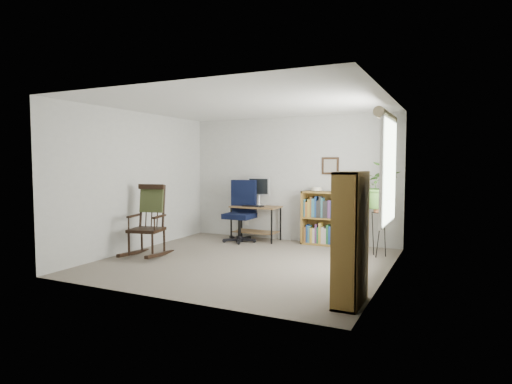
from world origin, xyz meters
The scene contains 18 objects.
floor centered at (0.00, 0.00, 0.00)m, with size 4.20×4.00×0.00m, color gray.
ceiling centered at (0.00, 0.00, 2.40)m, with size 4.20×4.00×0.00m, color silver.
wall_back centered at (0.00, 2.00, 1.20)m, with size 4.20×0.00×2.40m, color silver.
wall_front centered at (0.00, -2.00, 1.20)m, with size 4.20×0.00×2.40m, color silver.
wall_left centered at (-2.10, 0.00, 1.20)m, with size 0.00×4.00×2.40m, color silver.
wall_right centered at (2.10, 0.00, 1.20)m, with size 0.00×4.00×2.40m, color silver.
window centered at (2.06, 0.30, 1.40)m, with size 0.12×1.20×1.50m, color white, non-canonical shape.
desk centered at (-0.62, 1.70, 0.34)m, with size 0.94×0.51×0.67m, color brown, non-canonical shape.
monitor centered at (-0.62, 1.84, 0.95)m, with size 0.46×0.16×0.56m, color silver, non-canonical shape.
keyboard centered at (-0.62, 1.58, 0.69)m, with size 0.40×0.15×0.03m, color black.
office_chair centered at (-0.83, 1.42, 0.60)m, with size 0.66×0.66×1.20m, color black, non-canonical shape.
rocking_chair centered at (-1.62, -0.34, 0.59)m, with size 0.61×1.02×1.18m, color black, non-canonical shape.
low_bookshelf centered at (0.78, 1.82, 0.50)m, with size 0.94×0.31×0.99m, color olive, non-canonical shape.
tall_bookshelf centered at (1.92, -1.28, 0.72)m, with size 0.27×0.63×1.43m, color olive, non-canonical shape.
plant_stand centered at (1.80, 1.25, 0.42)m, with size 0.23×0.23×0.85m, color black, non-canonical shape.
spider_plant centered at (1.80, 1.25, 1.51)m, with size 1.69×1.88×1.46m, color #396523.
potted_plant_small centered at (1.06, 1.83, 1.05)m, with size 0.13×0.24×0.11m, color #396523.
framed_picture centered at (0.78, 1.97, 1.46)m, with size 0.32×0.04×0.32m, color black, non-canonical shape.
Camera 1 is at (2.95, -5.79, 1.53)m, focal length 30.00 mm.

